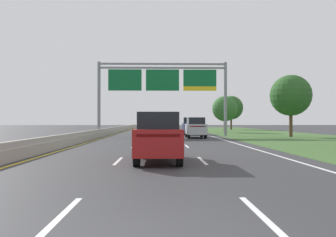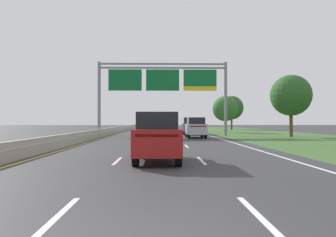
# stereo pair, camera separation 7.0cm
# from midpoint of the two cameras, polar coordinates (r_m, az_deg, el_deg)

# --- Properties ---
(ground_plane) EXTENTS (220.00, 220.00, 0.00)m
(ground_plane) POSITION_cam_midpoint_polar(r_m,az_deg,el_deg) (40.12, -1.36, -2.90)
(ground_plane) COLOR #333335
(lane_striping) EXTENTS (11.96, 106.00, 0.01)m
(lane_striping) POSITION_cam_midpoint_polar(r_m,az_deg,el_deg) (39.66, -1.36, -2.92)
(lane_striping) COLOR white
(lane_striping) RESTS_ON ground
(grass_verge_right) EXTENTS (14.00, 110.00, 0.02)m
(grass_verge_right) POSITION_cam_midpoint_polar(r_m,az_deg,el_deg) (42.47, 17.84, -2.72)
(grass_verge_right) COLOR #3D602D
(grass_verge_right) RESTS_ON ground
(median_barrier_concrete) EXTENTS (0.60, 110.00, 0.85)m
(median_barrier_concrete) POSITION_cam_midpoint_polar(r_m,az_deg,el_deg) (40.64, -10.71, -2.36)
(median_barrier_concrete) COLOR #A8A399
(median_barrier_concrete) RESTS_ON ground
(overhead_sign_gantry) EXTENTS (15.06, 0.42, 8.60)m
(overhead_sign_gantry) POSITION_cam_midpoint_polar(r_m,az_deg,el_deg) (41.27, -0.94, 5.69)
(overhead_sign_gantry) COLOR gray
(overhead_sign_gantry) RESTS_ON ground
(pickup_truck_navy) EXTENTS (2.06, 5.42, 2.20)m
(pickup_truck_navy) POSITION_cam_midpoint_polar(r_m,az_deg,el_deg) (45.59, 3.61, -1.24)
(pickup_truck_navy) COLOR #161E47
(pickup_truck_navy) RESTS_ON ground
(car_silver_right_lane_suv) EXTENTS (1.91, 4.70, 2.11)m
(car_silver_right_lane_suv) POSITION_cam_midpoint_polar(r_m,az_deg,el_deg) (36.88, 4.39, -1.41)
(car_silver_right_lane_suv) COLOR #B2B5BA
(car_silver_right_lane_suv) RESTS_ON ground
(car_black_centre_lane_suv) EXTENTS (1.99, 4.73, 2.11)m
(car_black_centre_lane_suv) POSITION_cam_midpoint_polar(r_m,az_deg,el_deg) (34.84, -1.72, -1.47)
(car_black_centre_lane_suv) COLOR black
(car_black_centre_lane_suv) RESTS_ON ground
(car_red_centre_lane_suv) EXTENTS (1.91, 4.70, 2.11)m
(car_red_centre_lane_suv) POSITION_cam_midpoint_polar(r_m,az_deg,el_deg) (15.21, -1.72, -2.87)
(car_red_centre_lane_suv) COLOR maroon
(car_red_centre_lane_suv) RESTS_ON ground
(car_blue_centre_lane_sedan) EXTENTS (1.84, 4.41, 1.57)m
(car_blue_centre_lane_sedan) POSITION_cam_midpoint_polar(r_m,az_deg,el_deg) (46.36, -1.61, -1.55)
(car_blue_centre_lane_sedan) COLOR navy
(car_blue_centre_lane_sedan) RESTS_ON ground
(roadside_tree_mid) EXTENTS (4.47, 4.47, 6.78)m
(roadside_tree_mid) POSITION_cam_midpoint_polar(r_m,az_deg,el_deg) (40.94, 19.08, 3.52)
(roadside_tree_mid) COLOR #4C3823
(roadside_tree_mid) RESTS_ON ground
(roadside_tree_far) EXTENTS (3.83, 3.83, 5.52)m
(roadside_tree_far) POSITION_cam_midpoint_polar(r_m,az_deg,el_deg) (54.25, 9.08, 1.56)
(roadside_tree_far) COLOR #4C3823
(roadside_tree_far) RESTS_ON ground
(roadside_tree_distant) EXTENTS (4.76, 4.76, 6.78)m
(roadside_tree_distant) POSITION_cam_midpoint_polar(r_m,az_deg,el_deg) (72.22, 10.08, 1.71)
(roadside_tree_distant) COLOR #4C3823
(roadside_tree_distant) RESTS_ON ground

